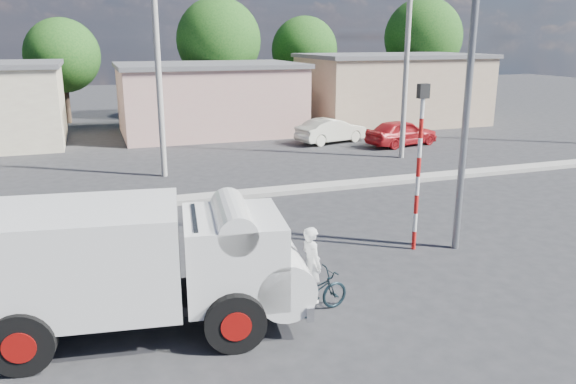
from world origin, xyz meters
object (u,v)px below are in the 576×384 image
object	(u,v)px
bicycle	(311,293)
cyclist	(311,278)
truck	(144,262)
car_cream	(331,131)
car_red	(402,132)
streetlight	(465,59)
traffic_pole	(419,154)

from	to	relation	value
bicycle	cyclist	bearing A→B (deg)	-0.00
truck	car_cream	size ratio (longest dim) A/B	1.61
car_cream	car_red	size ratio (longest dim) A/B	0.99
truck	streetlight	bearing A→B (deg)	20.20
car_red	streetlight	bearing A→B (deg)	142.70
bicycle	streetlight	distance (m)	6.98
car_red	streetlight	xyz separation A→B (m)	(-6.43, -13.50, 4.28)
truck	cyclist	bearing A→B (deg)	0.52
truck	cyclist	distance (m)	3.29
cyclist	traffic_pole	world-z (taller)	traffic_pole
truck	bicycle	size ratio (longest dim) A/B	3.73
traffic_pole	car_red	bearing A→B (deg)	60.82
truck	car_cream	bearing A→B (deg)	64.58
car_cream	car_red	bearing A→B (deg)	-136.76
truck	bicycle	world-z (taller)	truck
bicycle	traffic_pole	size ratio (longest dim) A/B	0.39
car_red	traffic_pole	distance (m)	15.24
truck	car_red	size ratio (longest dim) A/B	1.59
traffic_pole	streetlight	xyz separation A→B (m)	(0.94, -0.30, 2.37)
traffic_pole	car_cream	bearing A→B (deg)	74.34
traffic_pole	streetlight	bearing A→B (deg)	-17.73
bicycle	car_red	size ratio (longest dim) A/B	0.43
cyclist	car_red	bearing A→B (deg)	-45.77
car_red	traffic_pole	bearing A→B (deg)	139.00
bicycle	car_cream	bearing A→B (deg)	-34.85
cyclist	car_red	size ratio (longest dim) A/B	0.39
truck	car_cream	world-z (taller)	truck
traffic_pole	streetlight	size ratio (longest dim) A/B	0.48
bicycle	cyclist	distance (m)	0.34
car_cream	streetlight	xyz separation A→B (m)	(-3.31, -15.47, 4.31)
cyclist	car_cream	xyz separation A→B (m)	(8.19, 17.63, -0.14)
truck	car_red	world-z (taller)	truck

